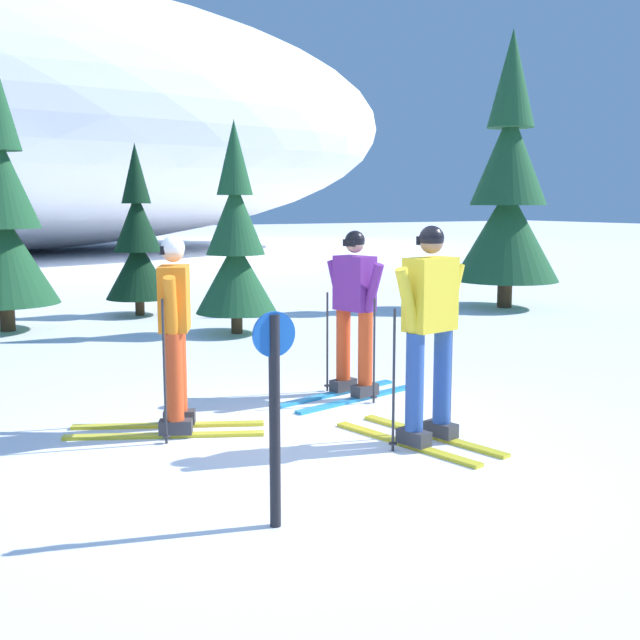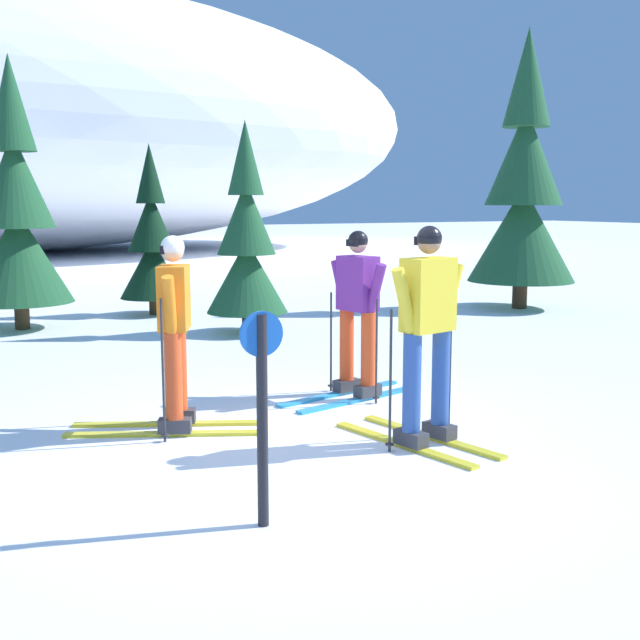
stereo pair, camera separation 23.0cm
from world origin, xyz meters
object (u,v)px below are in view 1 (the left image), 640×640
at_px(pine_tree_right, 236,246).
at_px(trail_marker_post, 275,406).
at_px(skier_yellow_jacket, 429,329).
at_px(skier_purple_jacket, 354,311).
at_px(pine_tree_center, 1,217).
at_px(skier_orange_jacket, 174,332).
at_px(pine_tree_center_right, 138,244).
at_px(pine_tree_far_right, 508,194).

relative_size(pine_tree_right, trail_marker_post, 2.38).
bearing_deg(trail_marker_post, skier_yellow_jacket, 26.29).
distance_m(skier_purple_jacket, pine_tree_center, 6.80).
bearing_deg(skier_orange_jacket, skier_purple_jacket, 9.63).
relative_size(pine_tree_center, pine_tree_right, 1.32).
relative_size(skier_yellow_jacket, skier_orange_jacket, 1.05).
distance_m(skier_yellow_jacket, pine_tree_center, 8.29).
bearing_deg(pine_tree_center_right, skier_purple_jacket, -88.04).
distance_m(skier_yellow_jacket, pine_tree_right, 6.02).
height_order(pine_tree_center, pine_tree_right, pine_tree_center).
height_order(skier_orange_jacket, pine_tree_right, pine_tree_right).
xyz_separation_m(skier_orange_jacket, trail_marker_post, (-0.13, -2.27, -0.12)).
xyz_separation_m(skier_yellow_jacket, skier_orange_jacket, (-1.72, 1.35, -0.07)).
bearing_deg(pine_tree_center, trail_marker_post, -87.51).
xyz_separation_m(pine_tree_far_right, trail_marker_post, (-8.37, -7.17, -1.39)).
height_order(skier_orange_jacket, pine_tree_far_right, pine_tree_far_right).
distance_m(skier_purple_jacket, skier_orange_jacket, 2.07).
height_order(skier_orange_jacket, pine_tree_center, pine_tree_center).
bearing_deg(pine_tree_center_right, pine_tree_right, -74.49).
height_order(pine_tree_far_right, trail_marker_post, pine_tree_far_right).
relative_size(skier_orange_jacket, trail_marker_post, 1.28).
bearing_deg(trail_marker_post, skier_orange_jacket, 86.69).
distance_m(skier_purple_jacket, trail_marker_post, 3.40).
xyz_separation_m(skier_purple_jacket, pine_tree_right, (0.50, 4.26, 0.45)).
height_order(pine_tree_center, pine_tree_center_right, pine_tree_center).
height_order(pine_tree_center, trail_marker_post, pine_tree_center).
bearing_deg(pine_tree_right, skier_orange_jacket, -118.88).
bearing_deg(skier_purple_jacket, trail_marker_post, -129.71).
distance_m(pine_tree_center_right, pine_tree_far_right, 6.92).
bearing_deg(skier_purple_jacket, skier_yellow_jacket, -100.51).
distance_m(skier_orange_jacket, pine_tree_center_right, 7.50).
height_order(skier_purple_jacket, pine_tree_center_right, pine_tree_center_right).
bearing_deg(trail_marker_post, pine_tree_center_right, 78.56).
relative_size(pine_tree_center, pine_tree_center_right, 1.40).
bearing_deg(pine_tree_right, pine_tree_far_right, 3.05).
bearing_deg(skier_purple_jacket, skier_orange_jacket, -170.37).
distance_m(skier_purple_jacket, pine_tree_far_right, 7.80).
bearing_deg(skier_purple_jacket, pine_tree_center, 112.24).
bearing_deg(trail_marker_post, pine_tree_far_right, 40.60).
xyz_separation_m(skier_purple_jacket, trail_marker_post, (-2.17, -2.61, -0.12)).
distance_m(pine_tree_center, pine_tree_right, 3.67).
xyz_separation_m(pine_tree_center_right, trail_marker_post, (-1.93, -9.54, -0.49)).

